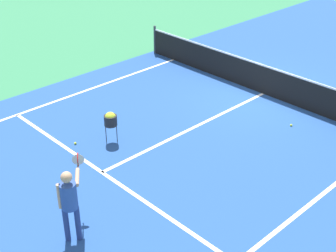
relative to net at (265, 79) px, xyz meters
The scene contains 11 objects.
ground_plane 0.49m from the net, ahead, with size 60.00×60.00×0.00m, color #337F51.
court_surface_inbounds 0.49m from the net, ahead, with size 10.62×24.40×0.00m, color #234C93.
line_sideline_left 7.24m from the net, 124.66° to the right, with size 0.10×11.89×0.01m, color white.
line_sideline_right 7.24m from the net, 55.34° to the right, with size 0.10×11.89×0.01m, color white.
line_service_near 6.42m from the net, 90.00° to the right, with size 8.22×0.10×0.01m, color white.
line_center_service 3.24m from the net, 90.00° to the right, with size 0.10×6.40×0.01m, color white.
net is the anchor object (origin of this frame).
player_near 8.32m from the net, 79.90° to the right, with size 0.90×0.94×1.59m.
ball_hopper 5.43m from the net, 100.33° to the right, with size 0.34×0.34×0.87m.
tennis_ball_near_net 2.23m from the net, 32.78° to the right, with size 0.07×0.07×0.07m, color #CCE033.
tennis_ball_mid_court 6.33m from the net, 104.03° to the right, with size 0.07×0.07×0.07m, color #CCE033.
Camera 1 is at (8.00, -11.87, 6.57)m, focal length 51.63 mm.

